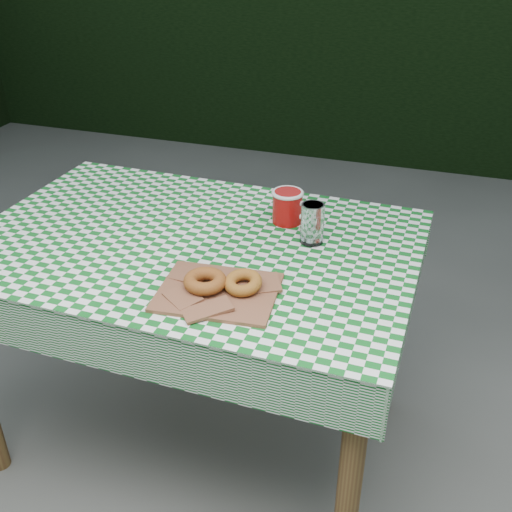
{
  "coord_description": "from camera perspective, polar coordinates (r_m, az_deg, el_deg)",
  "views": [
    {
      "loc": [
        0.65,
        -1.25,
        1.59
      ],
      "look_at": [
        0.22,
        0.08,
        0.79
      ],
      "focal_mm": 42.79,
      "sensor_mm": 36.0,
      "label": 1
    }
  ],
  "objects": [
    {
      "name": "ground",
      "position": [
        2.12,
        -6.72,
        -18.71
      ],
      "size": [
        60.0,
        60.0,
        0.0
      ],
      "primitive_type": "plane",
      "color": "#4C4C47",
      "rests_on": "ground"
    },
    {
      "name": "hedge_north",
      "position": [
        4.55,
        10.28,
        20.9
      ],
      "size": [
        7.0,
        0.7,
        1.8
      ],
      "primitive_type": "cube",
      "color": "black",
      "rests_on": "ground"
    },
    {
      "name": "table",
      "position": [
        1.97,
        -5.42,
        -8.32
      ],
      "size": [
        1.27,
        0.86,
        0.75
      ],
      "primitive_type": "cube",
      "rotation": [
        0.0,
        0.0,
        -0.03
      ],
      "color": "brown",
      "rests_on": "ground"
    },
    {
      "name": "tablecloth",
      "position": [
        1.76,
        -6.0,
        1.4
      ],
      "size": [
        1.29,
        0.88,
        0.01
      ],
      "primitive_type": "cube",
      "rotation": [
        0.0,
        0.0,
        -0.03
      ],
      "color": "#0E5D1D",
      "rests_on": "table"
    },
    {
      "name": "paper_bag",
      "position": [
        1.51,
        -3.58,
        -3.3
      ],
      "size": [
        0.31,
        0.26,
        0.02
      ],
      "primitive_type": "cube",
      "rotation": [
        0.0,
        0.0,
        0.09
      ],
      "color": "brown",
      "rests_on": "tablecloth"
    },
    {
      "name": "bagel_front",
      "position": [
        1.5,
        -4.79,
        -2.34
      ],
      "size": [
        0.13,
        0.13,
        0.03
      ],
      "primitive_type": "torus",
      "rotation": [
        0.0,
        0.0,
        -0.23
      ],
      "color": "#91591E",
      "rests_on": "paper_bag"
    },
    {
      "name": "bagel_back",
      "position": [
        1.5,
        -1.23,
        -2.49
      ],
      "size": [
        0.12,
        0.12,
        0.03
      ],
      "primitive_type": "torus",
      "rotation": [
        0.0,
        0.0,
        -0.4
      ],
      "color": "#A06E21",
      "rests_on": "paper_bag"
    },
    {
      "name": "coffee_mug",
      "position": [
        1.83,
        2.95,
        4.62
      ],
      "size": [
        0.21,
        0.21,
        0.1
      ],
      "primitive_type": null,
      "rotation": [
        0.0,
        0.0,
        -0.2
      ],
      "color": "#A00B0A",
      "rests_on": "tablecloth"
    },
    {
      "name": "drinking_glass",
      "position": [
        1.72,
        5.28,
        3.04
      ],
      "size": [
        0.07,
        0.07,
        0.12
      ],
      "primitive_type": "cylinder",
      "rotation": [
        0.0,
        0.0,
        -0.05
      ],
      "color": "white",
      "rests_on": "tablecloth"
    }
  ]
}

